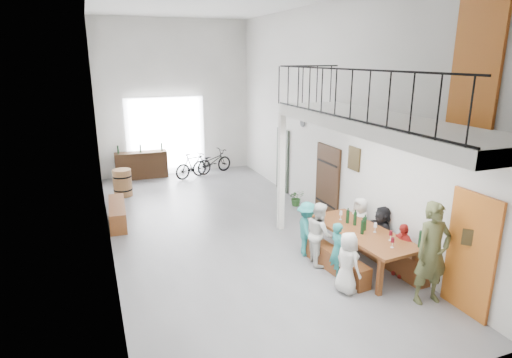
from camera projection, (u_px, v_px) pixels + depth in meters
name	position (u px, v px, depth m)	size (l,w,h in m)	color
floor	(226.00, 229.00, 10.77)	(12.00, 12.00, 0.00)	slate
room_walls	(223.00, 85.00, 9.80)	(12.00, 12.00, 12.00)	silver
gateway_portal	(166.00, 136.00, 15.57)	(2.80, 0.08, 2.80)	white
right_wall_decor	(365.00, 170.00, 9.57)	(0.07, 8.28, 5.07)	#AF5A1B
balcony	(377.00, 126.00, 7.85)	(1.52, 5.62, 4.00)	white
tasting_table	(362.00, 234.00, 8.69)	(1.20, 2.52, 0.79)	brown
bench_inner	(334.00, 261.00, 8.64)	(0.30, 1.88, 0.43)	brown
bench_wall	(385.00, 252.00, 8.93)	(0.29, 2.27, 0.52)	brown
tableware	(363.00, 223.00, 8.65)	(0.39, 1.63, 0.35)	black
side_bench	(118.00, 213.00, 11.14)	(0.40, 1.83, 0.51)	brown
oak_barrel	(123.00, 183.00, 13.26)	(0.58, 0.58, 0.85)	olive
serving_counter	(142.00, 165.00, 15.23)	(1.80, 0.50, 0.95)	#321C0F
counter_bottles	(140.00, 148.00, 15.06)	(1.56, 0.13, 0.28)	black
guest_left_a	(348.00, 263.00, 7.75)	(0.57, 0.37, 1.17)	silver
guest_left_b	(337.00, 250.00, 8.33)	(0.41, 0.27, 1.12)	teal
guest_left_c	(319.00, 233.00, 8.85)	(0.65, 0.50, 1.33)	silver
guest_left_d	(307.00, 229.00, 9.23)	(0.78, 0.45, 1.21)	teal
guest_right_a	(402.00, 250.00, 8.36)	(0.64, 0.27, 1.09)	#B1231E
guest_right_b	(381.00, 233.00, 9.08)	(1.09, 0.35, 1.18)	black
guest_right_c	(359.00, 223.00, 9.61)	(0.58, 0.37, 1.18)	silver
host_standing	(432.00, 253.00, 7.36)	(0.67, 0.44, 1.85)	#4A4F2C
potted_plant	(296.00, 198.00, 12.43)	(0.43, 0.37, 0.48)	#205123
bicycle_near	(212.00, 162.00, 15.84)	(0.59, 1.68, 0.88)	black
bicycle_far	(194.00, 165.00, 15.28)	(0.42, 1.50, 0.90)	black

